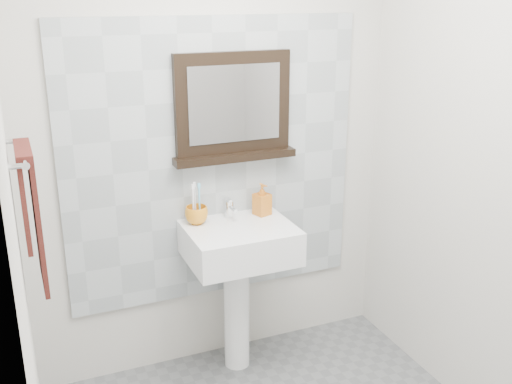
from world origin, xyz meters
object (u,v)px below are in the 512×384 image
pedestal_sink (239,258)px  hand_towel (31,206)px  soap_dispenser (262,199)px  toothbrush_cup (196,215)px  framed_mirror (233,109)px

pedestal_sink → hand_towel: (-0.99, -0.41, 0.57)m
soap_dispenser → pedestal_sink: bearing=-166.6°
toothbrush_cup → soap_dispenser: 0.37m
pedestal_sink → hand_towel: size_ratio=1.75×
framed_mirror → hand_towel: framed_mirror is taller
soap_dispenser → hand_towel: bearing=-173.5°
pedestal_sink → soap_dispenser: bearing=30.7°
soap_dispenser → framed_mirror: size_ratio=0.26×
framed_mirror → pedestal_sink: bearing=-104.0°
toothbrush_cup → soap_dispenser: soap_dispenser is taller
framed_mirror → hand_towel: (-1.04, -0.60, -0.19)m
pedestal_sink → soap_dispenser: (0.18, 0.10, 0.27)m
soap_dispenser → framed_mirror: 0.51m
hand_towel → soap_dispenser: bearing=23.9°
pedestal_sink → framed_mirror: size_ratio=1.45×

